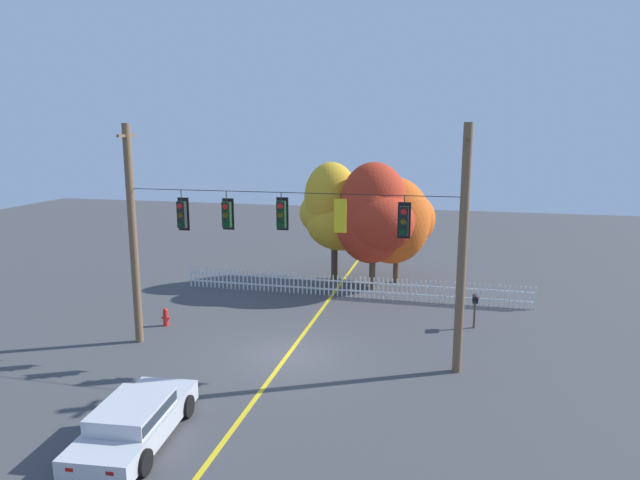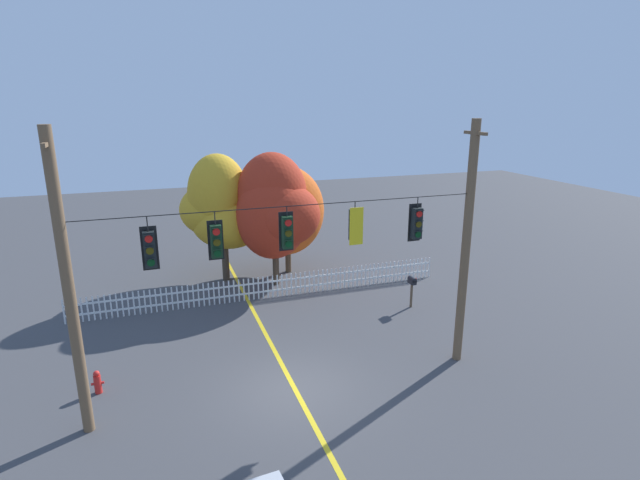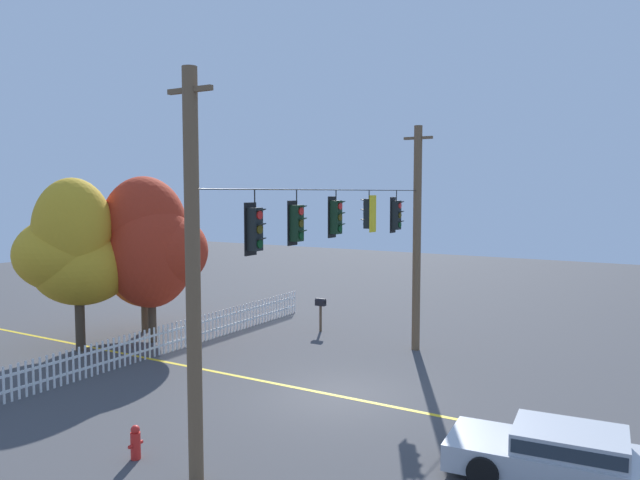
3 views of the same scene
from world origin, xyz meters
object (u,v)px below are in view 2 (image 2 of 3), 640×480
at_px(autumn_maple_near_fence, 223,208).
at_px(roadside_mailbox, 412,283).
at_px(traffic_signal_westbound_side, 355,225).
at_px(fire_hydrant, 98,382).
at_px(traffic_signal_northbound_secondary, 150,249).
at_px(traffic_signal_southbound_primary, 416,223).
at_px(autumn_oak_far_east, 287,210).
at_px(autumn_maple_mid, 276,208).
at_px(traffic_signal_eastbound_side, 216,241).
at_px(traffic_signal_northbound_primary, 287,232).

bearing_deg(autumn_maple_near_fence, roadside_mailbox, -41.70).
height_order(traffic_signal_westbound_side, fire_hydrant, traffic_signal_westbound_side).
xyz_separation_m(fire_hydrant, roadside_mailbox, (12.58, 2.69, 0.78)).
relative_size(traffic_signal_northbound_secondary, traffic_signal_southbound_primary, 1.04).
height_order(autumn_oak_far_east, fire_hydrant, autumn_oak_far_east).
height_order(traffic_signal_southbound_primary, autumn_maple_mid, autumn_maple_mid).
distance_m(autumn_oak_far_east, roadside_mailbox, 7.64).
relative_size(traffic_signal_eastbound_side, traffic_signal_westbound_side, 1.08).
bearing_deg(autumn_maple_mid, traffic_signal_eastbound_side, -113.39).
height_order(traffic_signal_eastbound_side, traffic_signal_westbound_side, same).
bearing_deg(autumn_maple_near_fence, traffic_signal_northbound_secondary, -107.75).
bearing_deg(traffic_signal_eastbound_side, traffic_signal_southbound_primary, 0.01).
height_order(traffic_signal_southbound_primary, roadside_mailbox, traffic_signal_southbound_primary).
height_order(traffic_signal_northbound_primary, traffic_signal_southbound_primary, same).
xyz_separation_m(traffic_signal_southbound_primary, autumn_oak_far_east, (-1.30, 10.69, -1.67)).
relative_size(autumn_oak_far_east, roadside_mailbox, 4.05).
bearing_deg(autumn_maple_near_fence, traffic_signal_northbound_primary, -88.55).
bearing_deg(traffic_signal_eastbound_side, traffic_signal_northbound_primary, 0.01).
bearing_deg(traffic_signal_northbound_primary, traffic_signal_eastbound_side, -179.99).
xyz_separation_m(traffic_signal_westbound_side, traffic_signal_southbound_primary, (2.12, 0.02, -0.11)).
relative_size(traffic_signal_eastbound_side, roadside_mailbox, 0.99).
xyz_separation_m(traffic_signal_northbound_secondary, traffic_signal_eastbound_side, (1.74, -0.00, 0.06)).
xyz_separation_m(traffic_signal_westbound_side, roadside_mailbox, (4.76, 4.57, -4.07)).
height_order(traffic_signal_northbound_secondary, traffic_signal_eastbound_side, same).
distance_m(traffic_signal_eastbound_side, traffic_signal_westbound_side, 4.13).
relative_size(traffic_signal_eastbound_side, autumn_oak_far_east, 0.25).
bearing_deg(traffic_signal_westbound_side, traffic_signal_northbound_secondary, 179.82).
distance_m(traffic_signal_westbound_side, autumn_maple_mid, 9.38).
relative_size(traffic_signal_northbound_secondary, autumn_oak_far_east, 0.26).
distance_m(traffic_signal_westbound_side, autumn_oak_far_east, 10.89).
bearing_deg(traffic_signal_northbound_secondary, roadside_mailbox, 23.18).
relative_size(traffic_signal_northbound_primary, fire_hydrant, 1.76).
bearing_deg(roadside_mailbox, traffic_signal_southbound_primary, -120.08).
xyz_separation_m(autumn_maple_near_fence, roadside_mailbox, (7.14, -6.36, -2.53)).
xyz_separation_m(traffic_signal_northbound_secondary, fire_hydrant, (-1.94, 1.87, -4.68)).
bearing_deg(traffic_signal_northbound_primary, autumn_maple_mid, 77.94).
bearing_deg(autumn_maple_near_fence, traffic_signal_westbound_side, -77.72).
xyz_separation_m(traffic_signal_northbound_secondary, roadside_mailbox, (10.64, 4.55, -3.90)).
xyz_separation_m(autumn_maple_mid, fire_hydrant, (-7.69, -7.40, -3.51)).
bearing_deg(roadside_mailbox, autumn_maple_near_fence, 138.30).
bearing_deg(fire_hydrant, autumn_oak_far_east, 45.60).
relative_size(traffic_signal_southbound_primary, autumn_maple_mid, 0.22).
xyz_separation_m(traffic_signal_southbound_primary, roadside_mailbox, (2.64, 4.55, -3.96)).
bearing_deg(roadside_mailbox, fire_hydrant, -167.94).
bearing_deg(traffic_signal_westbound_side, autumn_maple_mid, 90.78).
height_order(autumn_maple_near_fence, roadside_mailbox, autumn_maple_near_fence).
distance_m(traffic_signal_northbound_primary, traffic_signal_westbound_side, 2.11).
distance_m(traffic_signal_northbound_secondary, traffic_signal_southbound_primary, 8.00).
distance_m(traffic_signal_northbound_secondary, fire_hydrant, 5.40).
xyz_separation_m(traffic_signal_northbound_secondary, autumn_maple_mid, (5.75, 9.26, -1.18)).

